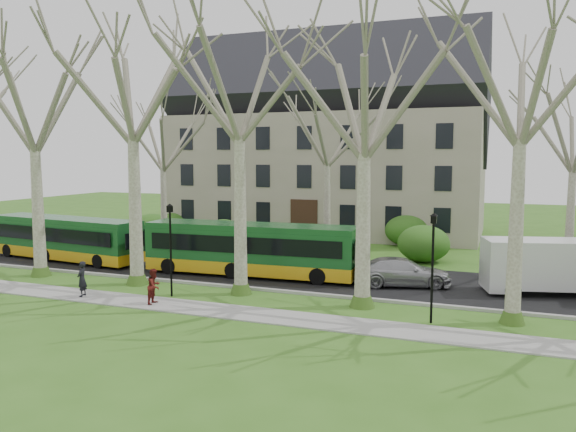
{
  "coord_description": "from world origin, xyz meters",
  "views": [
    {
      "loc": [
        8.44,
        -23.33,
        6.64
      ],
      "look_at": [
        -1.62,
        3.0,
        3.59
      ],
      "focal_mm": 35.0,
      "sensor_mm": 36.0,
      "label": 1
    }
  ],
  "objects_px": {
    "bus_lead": "(66,238)",
    "pedestrian_a": "(82,279)",
    "van_a": "(549,267)",
    "pedestrian_b": "(154,286)",
    "bus_follow": "(251,249)",
    "sedan": "(402,272)"
  },
  "relations": [
    {
      "from": "pedestrian_b",
      "to": "sedan",
      "type": "bearing_deg",
      "value": -55.37
    },
    {
      "from": "pedestrian_a",
      "to": "sedan",
      "type": "bearing_deg",
      "value": 104.03
    },
    {
      "from": "bus_lead",
      "to": "pedestrian_b",
      "type": "relative_size",
      "value": 7.01
    },
    {
      "from": "pedestrian_a",
      "to": "van_a",
      "type": "bearing_deg",
      "value": 97.35
    },
    {
      "from": "sedan",
      "to": "van_a",
      "type": "distance_m",
      "value": 6.87
    },
    {
      "from": "bus_follow",
      "to": "pedestrian_a",
      "type": "distance_m",
      "value": 8.94
    },
    {
      "from": "van_a",
      "to": "pedestrian_b",
      "type": "distance_m",
      "value": 18.48
    },
    {
      "from": "van_a",
      "to": "pedestrian_a",
      "type": "bearing_deg",
      "value": -172.63
    },
    {
      "from": "pedestrian_a",
      "to": "pedestrian_b",
      "type": "xyz_separation_m",
      "value": [
        3.91,
        0.11,
        -0.04
      ]
    },
    {
      "from": "bus_lead",
      "to": "pedestrian_a",
      "type": "bearing_deg",
      "value": -37.09
    },
    {
      "from": "bus_follow",
      "to": "sedan",
      "type": "bearing_deg",
      "value": 0.42
    },
    {
      "from": "bus_lead",
      "to": "sedan",
      "type": "relative_size",
      "value": 2.27
    },
    {
      "from": "pedestrian_a",
      "to": "pedestrian_b",
      "type": "distance_m",
      "value": 3.91
    },
    {
      "from": "bus_follow",
      "to": "van_a",
      "type": "xyz_separation_m",
      "value": [
        15.01,
        1.28,
        -0.18
      ]
    },
    {
      "from": "van_a",
      "to": "pedestrian_a",
      "type": "relative_size",
      "value": 3.58
    },
    {
      "from": "bus_follow",
      "to": "pedestrian_b",
      "type": "height_order",
      "value": "bus_follow"
    },
    {
      "from": "bus_follow",
      "to": "pedestrian_b",
      "type": "bearing_deg",
      "value": -105.09
    },
    {
      "from": "van_a",
      "to": "sedan",
      "type": "bearing_deg",
      "value": 172.01
    },
    {
      "from": "pedestrian_a",
      "to": "bus_follow",
      "type": "bearing_deg",
      "value": 127.61
    },
    {
      "from": "van_a",
      "to": "pedestrian_b",
      "type": "xyz_separation_m",
      "value": [
        -16.53,
        -8.25,
        -0.51
      ]
    },
    {
      "from": "bus_lead",
      "to": "bus_follow",
      "type": "distance_m",
      "value": 12.86
    },
    {
      "from": "bus_lead",
      "to": "van_a",
      "type": "relative_size",
      "value": 1.86
    }
  ]
}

